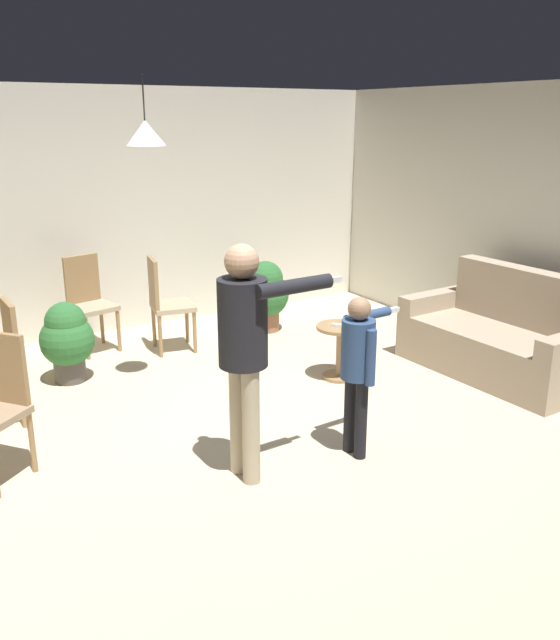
{
  "coord_description": "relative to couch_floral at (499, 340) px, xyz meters",
  "views": [
    {
      "loc": [
        -2.31,
        -4.11,
        2.38
      ],
      "look_at": [
        -0.04,
        -0.28,
        1.0
      ],
      "focal_mm": 37.04,
      "sensor_mm": 36.0,
      "label": 1
    }
  ],
  "objects": [
    {
      "name": "ground",
      "position": [
        -2.54,
        0.05,
        -0.33
      ],
      "size": [
        7.68,
        7.68,
        0.0
      ],
      "primitive_type": "plane",
      "color": "beige"
    },
    {
      "name": "wall_back",
      "position": [
        -2.54,
        3.25,
        1.02
      ],
      "size": [
        6.4,
        0.1,
        2.7
      ],
      "primitive_type": "cube",
      "color": "silver",
      "rests_on": "ground"
    },
    {
      "name": "wall_right",
      "position": [
        0.66,
        0.05,
        1.02
      ],
      "size": [
        0.1,
        6.4,
        2.7
      ],
      "primitive_type": "cube",
      "color": "silver",
      "rests_on": "ground"
    },
    {
      "name": "couch_floral",
      "position": [
        0.0,
        0.0,
        0.0
      ],
      "size": [
        0.93,
        1.83,
        1.0
      ],
      "rotation": [
        0.0,
        0.0,
        1.61
      ],
      "color": "tan",
      "rests_on": "ground"
    },
    {
      "name": "side_table_by_couch",
      "position": [
        -1.4,
        0.66,
        -0.0
      ],
      "size": [
        0.44,
        0.44,
        0.52
      ],
      "color": "#99754C",
      "rests_on": "ground"
    },
    {
      "name": "person_adult",
      "position": [
        -2.98,
        -0.47,
        0.67
      ],
      "size": [
        0.81,
        0.47,
        1.62
      ],
      "rotation": [
        0.0,
        0.0,
        -1.52
      ],
      "color": "tan",
      "rests_on": "ground"
    },
    {
      "name": "person_child",
      "position": [
        -2.15,
        -0.6,
        0.41
      ],
      "size": [
        0.61,
        0.37,
        1.19
      ],
      "rotation": [
        0.0,
        0.0,
        -1.52
      ],
      "color": "black",
      "rests_on": "ground"
    },
    {
      "name": "dining_chair_near_wall",
      "position": [
        -2.5,
        2.22,
        0.21
      ],
      "size": [
        0.49,
        0.49,
        1.0
      ],
      "rotation": [
        0.0,
        0.0,
        4.54
      ],
      "color": "#99754C",
      "rests_on": "ground"
    },
    {
      "name": "dining_chair_centre_back",
      "position": [
        -3.18,
        2.66,
        0.21
      ],
      "size": [
        0.5,
        0.5,
        1.0
      ],
      "rotation": [
        0.0,
        0.0,
        3.35
      ],
      "color": "#99754C",
      "rests_on": "ground"
    },
    {
      "name": "potted_plant_corner",
      "position": [
        -1.27,
        2.29,
        0.12
      ],
      "size": [
        0.53,
        0.53,
        0.81
      ],
      "color": "brown",
      "rests_on": "ground"
    },
    {
      "name": "potted_plant_by_wall",
      "position": [
        -3.6,
        1.89,
        0.09
      ],
      "size": [
        0.5,
        0.5,
        0.76
      ],
      "color": "#4C4742",
      "rests_on": "ground"
    },
    {
      "name": "spare_remote_on_table",
      "position": [
        -1.44,
        0.62,
        0.21
      ],
      "size": [
        0.11,
        0.13,
        0.04
      ],
      "primitive_type": "cube",
      "rotation": [
        0.0,
        0.0,
        0.65
      ],
      "color": "white",
      "rests_on": "side_table_by_couch"
    },
    {
      "name": "ceiling_light_pendant",
      "position": [
        -2.97,
        1.22,
        1.92
      ],
      "size": [
        0.32,
        0.32,
        0.55
      ],
      "color": "silver"
    }
  ]
}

